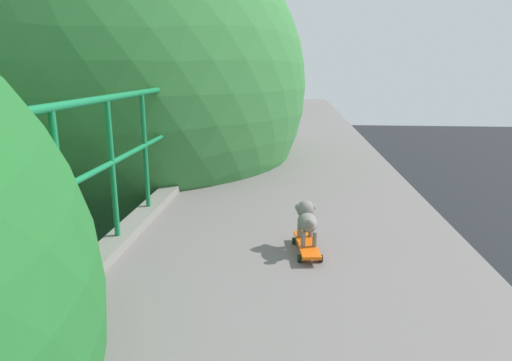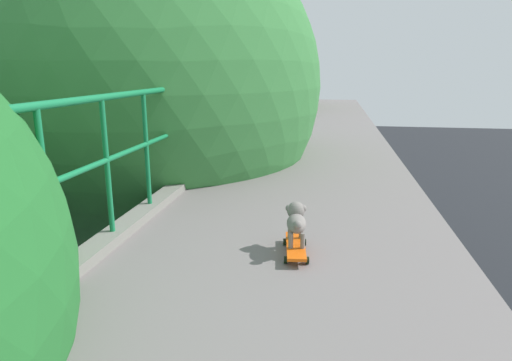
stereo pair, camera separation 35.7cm
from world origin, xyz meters
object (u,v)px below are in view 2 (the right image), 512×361
object	(u,v)px
toy_skateboard	(296,246)
city_bus	(177,155)
small_dog	(296,219)
car_white_sixth	(73,245)
car_yellow_cab_fifth	(110,298)

from	to	relation	value
toy_skateboard	city_bus	bearing A→B (deg)	111.86
small_dog	toy_skateboard	bearing A→B (deg)	-86.33
car_white_sixth	small_dog	bearing A→B (deg)	-50.40
car_white_sixth	small_dog	distance (m)	16.50
car_yellow_cab_fifth	car_white_sixth	world-z (taller)	car_yellow_cab_fifth
small_dog	car_white_sixth	bearing A→B (deg)	129.60
car_yellow_cab_fifth	city_bus	xyz separation A→B (m)	(-3.49, 16.25, 1.29)
city_bus	car_white_sixth	bearing A→B (deg)	-89.94
car_yellow_cab_fifth	city_bus	size ratio (longest dim) A/B	0.43
small_dog	car_yellow_cab_fifth	bearing A→B (deg)	127.61
car_yellow_cab_fifth	car_white_sixth	bearing A→B (deg)	133.71
car_white_sixth	toy_skateboard	xyz separation A→B (m)	(9.85, -11.97, 5.63)
car_yellow_cab_fifth	toy_skateboard	bearing A→B (deg)	-52.61
city_bus	small_dog	bearing A→B (deg)	-68.09
car_yellow_cab_fifth	city_bus	distance (m)	16.67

